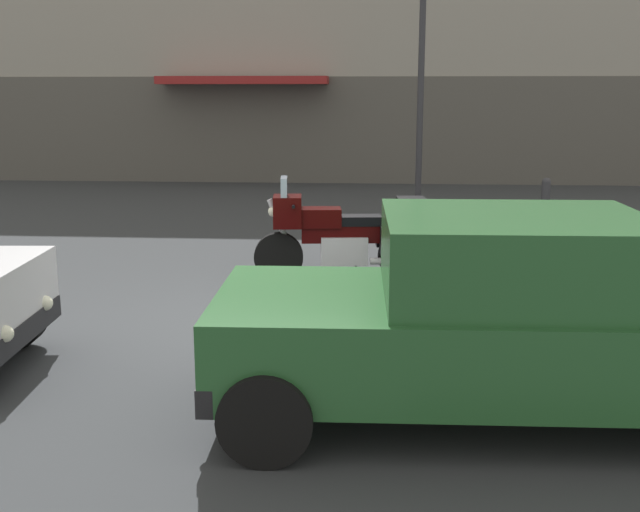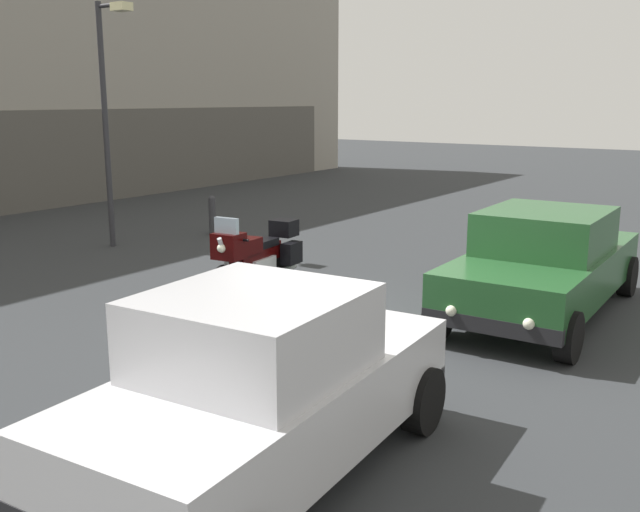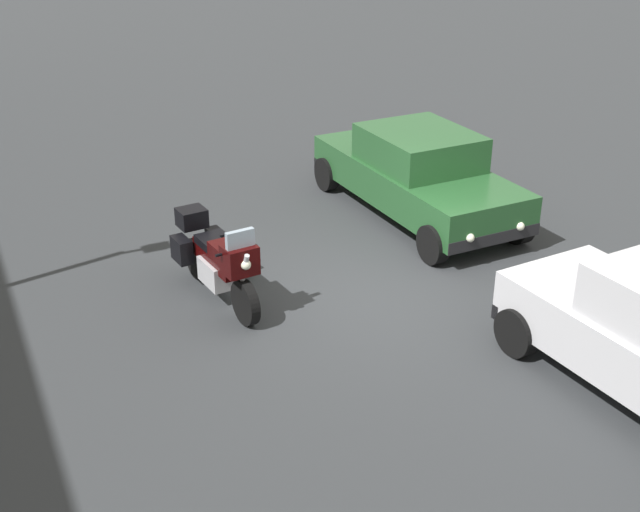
{
  "view_description": "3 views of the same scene",
  "coord_description": "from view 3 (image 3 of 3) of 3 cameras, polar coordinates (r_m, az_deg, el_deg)",
  "views": [
    {
      "loc": [
        1.34,
        -7.63,
        2.44
      ],
      "look_at": [
        0.71,
        0.96,
        0.58
      ],
      "focal_mm": 43.04,
      "sensor_mm": 36.0,
      "label": 1
    },
    {
      "loc": [
        -7.8,
        -5.14,
        3.11
      ],
      "look_at": [
        1.07,
        0.98,
        0.74
      ],
      "focal_mm": 40.32,
      "sensor_mm": 36.0,
      "label": 2
    },
    {
      "loc": [
        -9.22,
        5.38,
        5.74
      ],
      "look_at": [
        0.37,
        0.8,
        0.64
      ],
      "focal_mm": 46.42,
      "sensor_mm": 36.0,
      "label": 3
    }
  ],
  "objects": [
    {
      "name": "motorcycle",
      "position": [
        11.83,
        -7.06,
        -0.22
      ],
      "size": [
        2.26,
        0.84,
        1.36
      ],
      "rotation": [
        0.0,
        0.0,
        3.24
      ],
      "color": "black",
      "rests_on": "ground"
    },
    {
      "name": "helmet",
      "position": [
        12.63,
        -5.34,
        -0.81
      ],
      "size": [
        0.28,
        0.28,
        0.28
      ],
      "primitive_type": "sphere",
      "color": "black",
      "rests_on": "ground"
    },
    {
      "name": "car_sedan_far",
      "position": [
        14.66,
        6.71,
        5.69
      ],
      "size": [
        4.61,
        2.01,
        1.56
      ],
      "rotation": [
        0.0,
        0.0,
        3.17
      ],
      "color": "#235128",
      "rests_on": "ground"
    },
    {
      "name": "ground_plane",
      "position": [
        12.13,
        4.16,
        -2.7
      ],
      "size": [
        80.0,
        80.0,
        0.0
      ],
      "primitive_type": "plane",
      "color": "#2D3033"
    }
  ]
}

